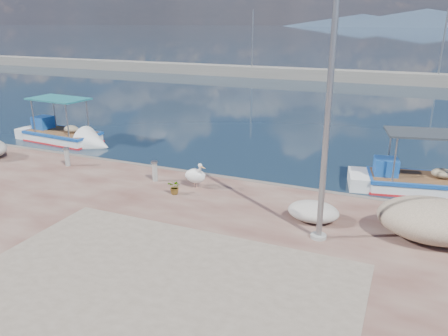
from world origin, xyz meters
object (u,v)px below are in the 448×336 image
Objects in this scene: lamp_post at (327,122)px; pelican at (196,176)px; boat_left at (62,137)px; boat_right at (420,185)px; bollard_near at (155,170)px.

pelican is at bearing 156.83° from lamp_post.
boat_left reaches higher than pelican.
boat_left is 18.07m from boat_right.
boat_left is at bearing 156.63° from lamp_post.
boat_left is 0.84× the size of lamp_post.
bollard_near is at bearing -166.16° from boat_right.
boat_right is 7.85m from lamp_post.
boat_left is at bearing 168.16° from boat_right.
bollard_near is at bearing -22.79° from boat_left.
pelican is 1.31× the size of bollard_near.
pelican is 0.15× the size of lamp_post.
boat_left is 1.01× the size of boat_right.
boat_left is 17.19m from lamp_post.
pelican is at bearing -0.69° from bollard_near.
boat_right is at bearing 67.76° from lamp_post.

